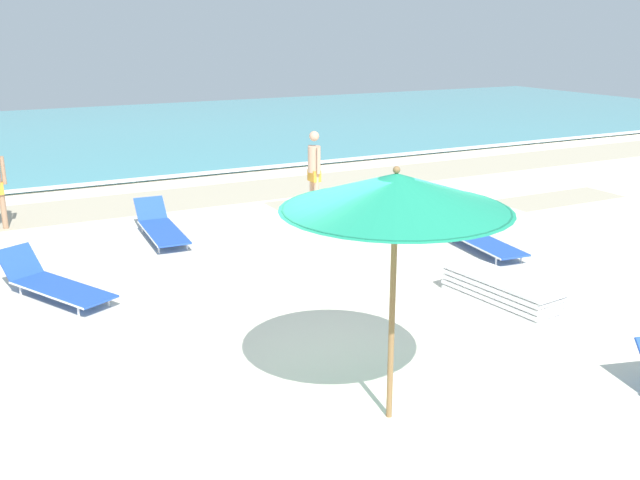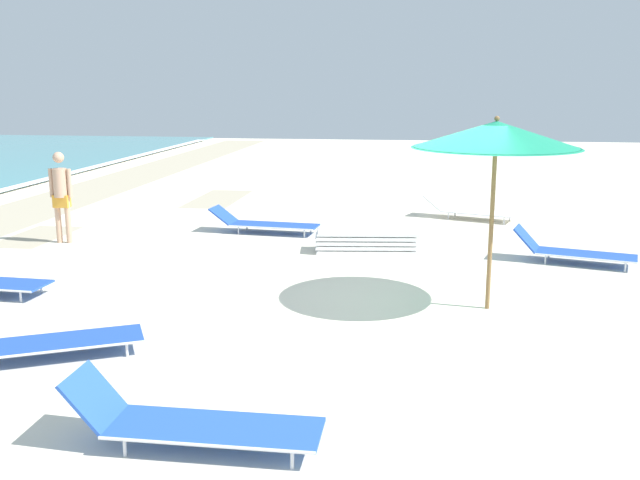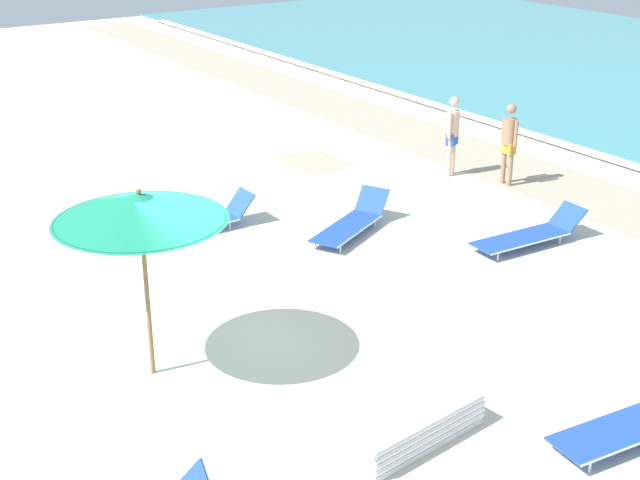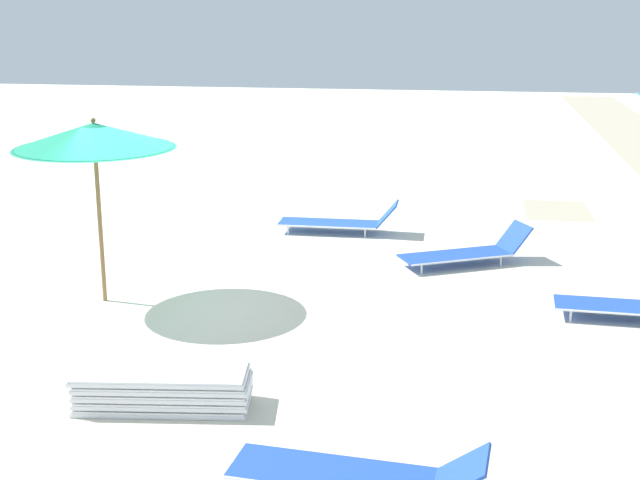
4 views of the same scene
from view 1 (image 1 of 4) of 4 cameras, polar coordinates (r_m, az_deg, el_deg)
The scene contains 8 objects.
ground_plane at distance 8.52m, azimuth 1.56°, elevation -10.85°, with size 60.00×60.00×0.16m.
ocean_water at distance 27.86m, azimuth -19.80°, elevation 7.86°, with size 60.00×18.59×0.07m.
beach_umbrella at distance 6.73m, azimuth 6.09°, elevation 3.79°, with size 2.22×2.22×2.62m.
lounger_stack at distance 10.67m, azimuth 14.30°, elevation -3.85°, with size 0.82×1.92×0.41m.
sun_lounger_under_umbrella at distance 13.14m, azimuth 12.52°, elevation 0.18°, with size 0.83×2.30×0.51m.
sun_lounger_near_water_right at distance 11.26m, azimuth -20.54°, elevation -3.27°, with size 1.51×2.19×0.61m.
sun_lounger_mid_beach_solo at distance 13.83m, azimuth -12.62°, elevation 1.02°, with size 0.73×2.32×0.56m.
beachgoer_strolling_adult at distance 15.14m, azimuth -0.46°, elevation 5.84°, with size 0.27×0.45×1.76m.
Camera 1 is at (-3.68, -6.58, 3.87)m, focal length 40.00 mm.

